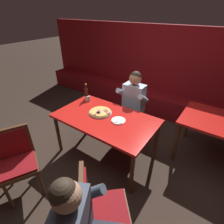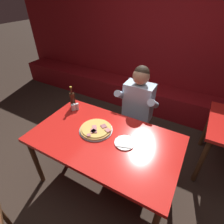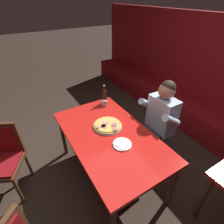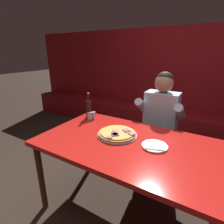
# 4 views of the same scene
# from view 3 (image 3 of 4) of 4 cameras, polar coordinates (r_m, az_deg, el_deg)

# --- Properties ---
(ground_plane) EXTENTS (24.00, 24.00, 0.00)m
(ground_plane) POSITION_cam_3_polar(r_m,az_deg,el_deg) (2.64, -0.69, -19.62)
(ground_plane) COLOR #33261E
(booth_wall_panel) EXTENTS (6.80, 0.16, 1.90)m
(booth_wall_panel) POSITION_cam_3_polar(r_m,az_deg,el_deg) (3.46, 32.36, 8.93)
(booth_wall_panel) COLOR maroon
(booth_wall_panel) RESTS_ON ground_plane
(booth_bench) EXTENTS (6.46, 0.48, 0.46)m
(booth_bench) POSITION_cam_3_polar(r_m,az_deg,el_deg) (3.53, 26.25, -2.45)
(booth_bench) COLOR maroon
(booth_bench) RESTS_ON ground_plane
(main_dining_table) EXTENTS (1.55, 0.90, 0.76)m
(main_dining_table) POSITION_cam_3_polar(r_m,az_deg,el_deg) (2.13, -0.82, -8.76)
(main_dining_table) COLOR #4C2D19
(main_dining_table) RESTS_ON ground_plane
(pizza) EXTENTS (0.37, 0.37, 0.05)m
(pizza) POSITION_cam_3_polar(r_m,az_deg,el_deg) (2.18, -1.49, -4.35)
(pizza) COLOR #9E9EA3
(pizza) RESTS_ON main_dining_table
(plate_white_paper) EXTENTS (0.21, 0.21, 0.02)m
(plate_white_paper) POSITION_cam_3_polar(r_m,az_deg,el_deg) (1.95, 3.34, -10.41)
(plate_white_paper) COLOR white
(plate_white_paper) RESTS_ON main_dining_table
(beer_bottle) EXTENTS (0.07, 0.07, 0.29)m
(beer_bottle) POSITION_cam_3_polar(r_m,az_deg,el_deg) (2.60, -2.48, 5.07)
(beer_bottle) COLOR black
(beer_bottle) RESTS_ON main_dining_table
(shaker_red_pepper_flakes) EXTENTS (0.04, 0.04, 0.09)m
(shaker_red_pepper_flakes) POSITION_cam_3_polar(r_m,az_deg,el_deg) (2.57, -3.28, 2.82)
(shaker_red_pepper_flakes) COLOR silver
(shaker_red_pepper_flakes) RESTS_ON main_dining_table
(shaker_oregano) EXTENTS (0.04, 0.04, 0.09)m
(shaker_oregano) POSITION_cam_3_polar(r_m,az_deg,el_deg) (2.57, -1.96, 2.77)
(shaker_oregano) COLOR silver
(shaker_oregano) RESTS_ON main_dining_table
(shaker_black_pepper) EXTENTS (0.04, 0.04, 0.09)m
(shaker_black_pepper) POSITION_cam_3_polar(r_m,az_deg,el_deg) (2.57, -2.81, 2.81)
(shaker_black_pepper) COLOR silver
(shaker_black_pepper) RESTS_ON main_dining_table
(diner_seated_blue_shirt) EXTENTS (0.53, 0.53, 1.27)m
(diner_seated_blue_shirt) POSITION_cam_3_polar(r_m,az_deg,el_deg) (2.43, 14.33, -2.96)
(diner_seated_blue_shirt) COLOR black
(diner_seated_blue_shirt) RESTS_ON ground_plane
(dining_chair_near_left) EXTENTS (0.59, 0.59, 0.94)m
(dining_chair_near_left) POSITION_cam_3_polar(r_m,az_deg,el_deg) (2.49, -32.35, -11.95)
(dining_chair_near_left) COLOR #4C2D19
(dining_chair_near_left) RESTS_ON ground_plane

